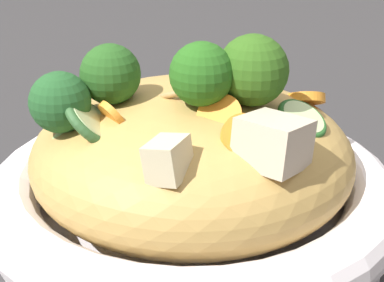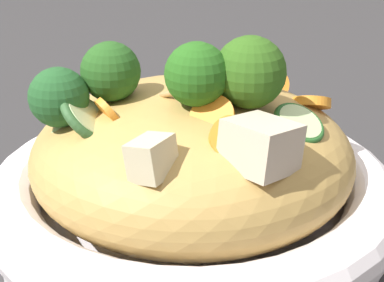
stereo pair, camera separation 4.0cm
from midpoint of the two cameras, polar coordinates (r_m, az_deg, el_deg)
The scene contains 7 objects.
ground_plane at distance 0.44m, azimuth -2.65°, elevation -9.37°, with size 3.00×3.00×0.00m, color #312F30.
serving_bowl at distance 0.43m, azimuth -2.73°, elevation -5.87°, with size 0.30×0.30×0.06m.
noodle_heap at distance 0.41m, azimuth -2.84°, elevation -1.25°, with size 0.23×0.23×0.11m.
broccoli_florets at distance 0.37m, azimuth -5.48°, elevation 5.99°, with size 0.13×0.16×0.07m.
carrot_coins at distance 0.39m, azimuth 2.73°, elevation 3.40°, with size 0.11×0.17×0.04m.
zucchini_slices at distance 0.36m, azimuth -5.94°, elevation 1.92°, with size 0.13×0.15×0.03m.
chicken_chunks at distance 0.37m, azimuth 1.55°, elevation 3.34°, with size 0.13×0.15×0.04m.
Camera 1 is at (-0.27, 0.25, 0.24)m, focal length 53.37 mm.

